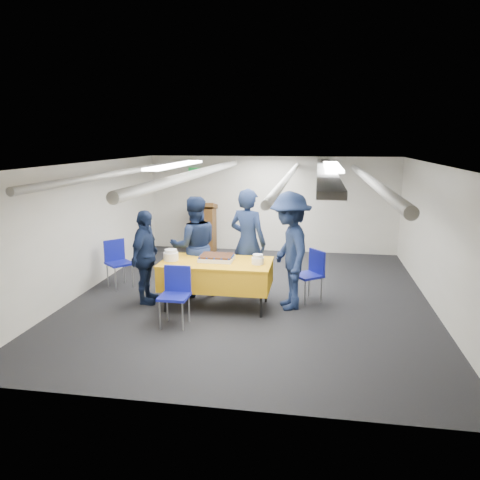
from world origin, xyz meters
name	(u,v)px	position (x,y,z in m)	size (l,w,h in m)	color
ground	(252,296)	(0.00, 0.00, 0.00)	(7.00, 7.00, 0.00)	black
room_shell	(261,191)	(0.09, 0.41, 1.81)	(6.00, 7.00, 2.30)	silver
serving_table	(217,274)	(-0.49, -0.60, 0.56)	(1.78, 0.95, 0.77)	black
sheet_cake	(217,258)	(-0.50, -0.53, 0.82)	(0.56, 0.43, 0.10)	white
plate_stack_left	(171,255)	(-1.24, -0.65, 0.85)	(0.24, 0.24, 0.18)	white
plate_stack_right	(258,260)	(0.19, -0.65, 0.84)	(0.20, 0.20, 0.16)	white
podium	(203,227)	(-1.60, 3.05, 0.61)	(0.62, 0.53, 1.25)	brown
chair_near	(176,290)	(-0.94, -1.39, 0.53)	(0.42, 0.42, 0.87)	gray
chair_right	(312,270)	(1.03, -0.01, 0.53)	(0.59, 0.59, 0.87)	gray
chair_left	(117,258)	(-2.56, 0.21, 0.53)	(0.59, 0.59, 0.87)	gray
sailor_a	(248,243)	(-0.09, 0.10, 0.94)	(0.69, 0.45, 1.89)	black
sailor_b	(194,246)	(-1.01, -0.03, 0.87)	(0.85, 0.66, 1.75)	black
sailor_c	(145,257)	(-1.70, -0.58, 0.79)	(0.92, 0.38, 1.57)	black
sailor_d	(289,251)	(0.66, -0.43, 0.95)	(1.23, 0.71, 1.90)	black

